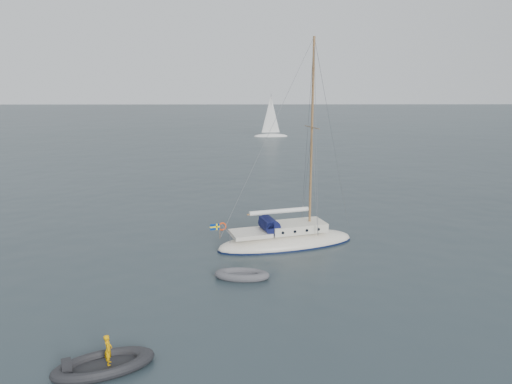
{
  "coord_description": "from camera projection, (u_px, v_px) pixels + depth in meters",
  "views": [
    {
      "loc": [
        -2.32,
        -24.79,
        9.63
      ],
      "look_at": [
        -2.08,
        0.0,
        3.84
      ],
      "focal_mm": 35.0,
      "sensor_mm": 36.0,
      "label": 1
    }
  ],
  "objects": [
    {
      "name": "ground",
      "position": [
        295.0,
        263.0,
        26.35
      ],
      "size": [
        300.0,
        300.0,
        0.0
      ],
      "primitive_type": "plane",
      "color": "black",
      "rests_on": "ground"
    },
    {
      "name": "sailboat",
      "position": [
        286.0,
        230.0,
        28.86
      ],
      "size": [
        8.61,
        2.58,
        12.26
      ],
      "rotation": [
        0.0,
        0.0,
        0.3
      ],
      "color": "silver",
      "rests_on": "ground"
    },
    {
      "name": "dinghy",
      "position": [
        242.0,
        275.0,
        24.28
      ],
      "size": [
        2.7,
        1.22,
        0.39
      ],
      "rotation": [
        0.0,
        0.0,
        -0.11
      ],
      "color": "#515156",
      "rests_on": "ground"
    },
    {
      "name": "rib",
      "position": [
        103.0,
        364.0,
        16.7
      ],
      "size": [
        3.43,
        1.56,
        1.25
      ],
      "rotation": [
        0.0,
        0.0,
        0.43
      ],
      "color": "black",
      "rests_on": "ground"
    },
    {
      "name": "distant_yacht_c",
      "position": [
        271.0,
        117.0,
        80.2
      ],
      "size": [
        5.49,
        2.93,
        7.27
      ],
      "rotation": [
        0.0,
        0.0,
        0.08
      ],
      "color": "silver",
      "rests_on": "ground"
    }
  ]
}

